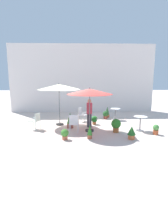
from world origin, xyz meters
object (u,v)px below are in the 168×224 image
Objects in this scene: patio_umbrella_0 at (90,92)px; patio_chair_1 at (36,120)px; patio_umbrella_1 at (59,87)px; potted_plant_2 at (156,129)px; standing_person at (89,113)px; potted_plant_6 at (107,112)px; potted_plant_3 at (65,134)px; potted_plant_5 at (90,131)px; potted_plant_0 at (132,132)px; cafe_table_1 at (140,121)px; patio_chair_2 at (74,122)px; potted_plant_7 at (106,115)px; cafe_table_0 at (115,112)px; potted_plant_1 at (94,120)px; potted_plant_8 at (70,120)px; potted_plant_4 at (116,125)px; patio_chair_0 at (82,114)px.

patio_chair_1 is (-2.89, 0.45, -1.53)m from patio_umbrella_0.
patio_umbrella_1 is 5.67m from potted_plant_2.
potted_plant_6 is at bearing 60.55° from standing_person.
potted_plant_3 is 1.15m from potted_plant_5.
potted_plant_2 is (1.41, 0.65, -0.06)m from potted_plant_0.
patio_umbrella_1 reaches higher than cafe_table_1.
potted_plant_7 is (2.10, 3.00, -0.23)m from patio_chair_2.
cafe_table_1 is at bearing 57.55° from potted_plant_0.
cafe_table_0 reaches higher than potted_plant_1.
cafe_table_0 is 0.98× the size of cafe_table_1.
patio_umbrella_1 is at bearing 119.67° from patio_chair_2.
potted_plant_5 is at bearing 5.52° from potted_plant_3.
potted_plant_3 is 0.75× the size of potted_plant_5.
potted_plant_8 is at bearing -136.87° from potted_plant_7.
potted_plant_4 is at bearing -170.37° from cafe_table_1.
standing_person reaches higher than patio_chair_2.
potted_plant_2 is at bearing -22.50° from patio_umbrella_1.
potted_plant_4 is 0.81× the size of potted_plant_8.
patio_umbrella_0 is at bearing -113.89° from potted_plant_6.
patio_umbrella_0 reaches higher than potted_plant_8.
patio_umbrella_0 is 2.64× the size of patio_chair_0.
patio_chair_1 is 3.42m from potted_plant_1.
standing_person is at bearing 47.89° from patio_chair_2.
patio_chair_2 is 2.17m from potted_plant_4.
potted_plant_3 is at bearing -45.69° from patio_chair_1.
standing_person reaches higher than potted_plant_2.
patio_chair_1 is at bearing -173.08° from potted_plant_8.
patio_umbrella_1 is 4.87m from cafe_table_1.
patio_chair_2 is at bearing -169.17° from patio_umbrella_0.
patio_chair_0 is at bearing 143.94° from cafe_table_1.
potted_plant_5 is at bearing -93.00° from patio_umbrella_0.
potted_plant_5 reaches higher than potted_plant_0.
potted_plant_6 is at bearing 60.52° from potted_plant_1.
patio_umbrella_1 is 2.83m from potted_plant_1.
standing_person is (2.93, 0.34, 0.29)m from patio_chair_1.
potted_plant_0 reaches higher than potted_plant_1.
patio_umbrella_0 is 4.29× the size of potted_plant_7.
potted_plant_1 reaches higher than potted_plant_3.
patio_umbrella_1 is at bearing 133.41° from potted_plant_8.
potted_plant_4 is at bearing -59.54° from potted_plant_1.
potted_plant_4 is at bearing -92.06° from potted_plant_6.
cafe_table_0 is at bearing 79.12° from potted_plant_4.
potted_plant_5 is at bearing -108.49° from potted_plant_7.
potted_plant_6 is (4.36, 2.87, -0.15)m from patio_chair_1.
patio_chair_0 is 3.38m from potted_plant_5.
patio_umbrella_1 is at bearing 100.24° from potted_plant_3.
patio_chair_1 is at bearing -145.28° from patio_chair_0.
patio_chair_1 is 3.26m from potted_plant_5.
potted_plant_6 is (2.29, 3.48, -0.15)m from patio_chair_2.
potted_plant_6 reaches higher than potted_plant_7.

